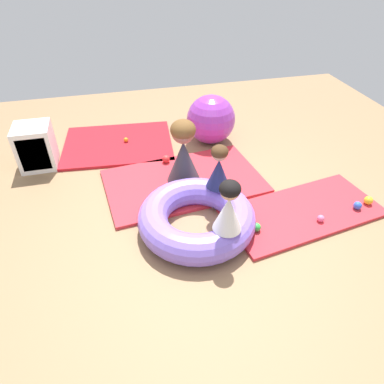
# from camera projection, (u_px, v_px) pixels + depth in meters

# --- Properties ---
(ground_plane) EXTENTS (8.00, 8.00, 0.00)m
(ground_plane) POSITION_uv_depth(u_px,v_px,m) (192.00, 229.00, 3.59)
(ground_plane) COLOR #93704C
(gym_mat_near_right) EXTENTS (1.82, 1.06, 0.04)m
(gym_mat_near_right) POSITION_uv_depth(u_px,v_px,m) (303.00, 212.00, 3.77)
(gym_mat_near_right) COLOR red
(gym_mat_near_right) RESTS_ON ground
(gym_mat_near_left) EXTENTS (1.61, 1.30, 0.04)m
(gym_mat_near_left) POSITION_uv_depth(u_px,v_px,m) (118.00, 144.00, 4.96)
(gym_mat_near_left) COLOR #B21923
(gym_mat_near_left) RESTS_ON ground
(gym_mat_far_left) EXTENTS (1.99, 1.33, 0.04)m
(gym_mat_far_left) POSITION_uv_depth(u_px,v_px,m) (184.00, 181.00, 4.23)
(gym_mat_far_left) COLOR red
(gym_mat_far_left) RESTS_ON ground
(inflatable_cushion) EXTENTS (1.20, 1.20, 0.30)m
(inflatable_cushion) POSITION_uv_depth(u_px,v_px,m) (197.00, 218.00, 3.49)
(inflatable_cushion) COLOR #8466E0
(inflatable_cushion) RESTS_ON ground
(child_in_white) EXTENTS (0.36, 0.36, 0.52)m
(child_in_white) POSITION_uv_depth(u_px,v_px,m) (229.00, 207.00, 3.00)
(child_in_white) COLOR white
(child_in_white) RESTS_ON inflatable_cushion
(child_in_navy) EXTENTS (0.34, 0.34, 0.49)m
(child_in_navy) POSITION_uv_depth(u_px,v_px,m) (219.00, 167.00, 3.53)
(child_in_navy) COLOR navy
(child_in_navy) RESTS_ON inflatable_cushion
(adult_seated) EXTENTS (0.54, 0.54, 0.79)m
(adult_seated) POSITION_uv_depth(u_px,v_px,m) (183.00, 153.00, 3.98)
(adult_seated) COLOR #383842
(adult_seated) RESTS_ON gym_mat_far_left
(play_ball_pink) EXTENTS (0.07, 0.07, 0.07)m
(play_ball_pink) POSITION_uv_depth(u_px,v_px,m) (321.00, 218.00, 3.60)
(play_ball_pink) COLOR pink
(play_ball_pink) RESTS_ON gym_mat_near_right
(play_ball_red) EXTENTS (0.10, 0.10, 0.10)m
(play_ball_red) POSITION_uv_depth(u_px,v_px,m) (166.00, 159.00, 4.50)
(play_ball_red) COLOR red
(play_ball_red) RESTS_ON gym_mat_far_left
(play_ball_green) EXTENTS (0.09, 0.09, 0.09)m
(play_ball_green) POSITION_uv_depth(u_px,v_px,m) (257.00, 227.00, 3.48)
(play_ball_green) COLOR green
(play_ball_green) RESTS_ON gym_mat_near_right
(play_ball_blue) EXTENTS (0.09, 0.09, 0.09)m
(play_ball_blue) POSITION_uv_depth(u_px,v_px,m) (358.00, 205.00, 3.75)
(play_ball_blue) COLOR blue
(play_ball_blue) RESTS_ON gym_mat_near_right
(play_ball_orange) EXTENTS (0.07, 0.07, 0.07)m
(play_ball_orange) POSITION_uv_depth(u_px,v_px,m) (126.00, 140.00, 4.95)
(play_ball_orange) COLOR orange
(play_ball_orange) RESTS_ON gym_mat_near_left
(play_ball_yellow) EXTENTS (0.10, 0.10, 0.10)m
(play_ball_yellow) POSITION_uv_depth(u_px,v_px,m) (368.00, 200.00, 3.82)
(play_ball_yellow) COLOR yellow
(play_ball_yellow) RESTS_ON gym_mat_near_right
(play_ball_teal) EXTENTS (0.07, 0.07, 0.07)m
(play_ball_teal) POSITION_uv_depth(u_px,v_px,m) (224.00, 191.00, 3.97)
(play_ball_teal) COLOR teal
(play_ball_teal) RESTS_ON gym_mat_far_left
(exercise_ball_large) EXTENTS (0.68, 0.68, 0.68)m
(exercise_ball_large) POSITION_uv_depth(u_px,v_px,m) (211.00, 119.00, 4.86)
(exercise_ball_large) COLOR purple
(exercise_ball_large) RESTS_ON ground
(storage_cube) EXTENTS (0.44, 0.44, 0.56)m
(storage_cube) POSITION_uv_depth(u_px,v_px,m) (36.00, 147.00, 4.36)
(storage_cube) COLOR white
(storage_cube) RESTS_ON ground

